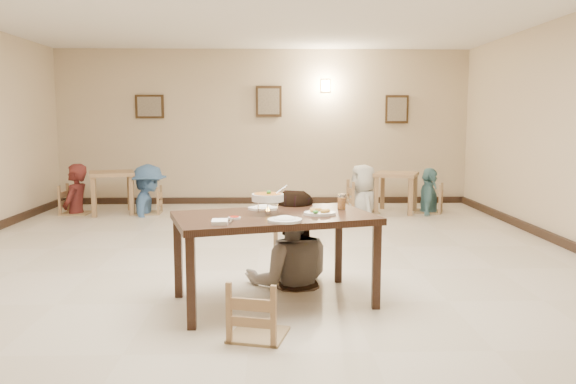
{
  "coord_description": "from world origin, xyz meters",
  "views": [
    {
      "loc": [
        0.19,
        -6.04,
        1.66
      ],
      "look_at": [
        0.33,
        -0.41,
        0.93
      ],
      "focal_mm": 35.0,
      "sensor_mm": 36.0,
      "label": 1
    }
  ],
  "objects_px": {
    "curry_warmer": "(268,198)",
    "bg_diner_d": "(430,168)",
    "main_table": "(274,224)",
    "bg_diner_a": "(74,164)",
    "bg_chair_rl": "(363,183)",
    "bg_diner_b": "(147,164)",
    "bg_chair_lr": "(148,188)",
    "bg_diner_c": "(364,165)",
    "chair_far": "(289,239)",
    "bg_table_left": "(112,179)",
    "chair_near": "(258,281)",
    "bg_chair_rr": "(429,185)",
    "main_diner": "(290,190)",
    "bg_chair_ll": "(75,187)",
    "bg_table_right": "(396,180)",
    "drink_glass": "(342,202)"
  },
  "relations": [
    {
      "from": "curry_warmer",
      "to": "bg_diner_d",
      "type": "xyz_separation_m",
      "value": [
        2.83,
        4.91,
        -0.16
      ]
    },
    {
      "from": "main_table",
      "to": "bg_diner_d",
      "type": "relative_size",
      "value": 1.21
    },
    {
      "from": "curry_warmer",
      "to": "bg_diner_a",
      "type": "height_order",
      "value": "bg_diner_a"
    },
    {
      "from": "bg_chair_rl",
      "to": "bg_diner_d",
      "type": "distance_m",
      "value": 1.21
    },
    {
      "from": "bg_diner_b",
      "to": "bg_diner_d",
      "type": "distance_m",
      "value": 4.99
    },
    {
      "from": "bg_chair_rl",
      "to": "bg_diner_a",
      "type": "distance_m",
      "value": 5.09
    },
    {
      "from": "bg_chair_lr",
      "to": "bg_diner_c",
      "type": "xyz_separation_m",
      "value": [
        3.81,
        0.03,
        0.41
      ]
    },
    {
      "from": "chair_far",
      "to": "bg_diner_a",
      "type": "relative_size",
      "value": 0.5
    },
    {
      "from": "main_table",
      "to": "curry_warmer",
      "type": "height_order",
      "value": "curry_warmer"
    },
    {
      "from": "bg_diner_d",
      "to": "main_table",
      "type": "bearing_deg",
      "value": 168.57
    },
    {
      "from": "curry_warmer",
      "to": "bg_table_left",
      "type": "relative_size",
      "value": 0.34
    },
    {
      "from": "chair_near",
      "to": "bg_chair_lr",
      "type": "distance_m",
      "value": 6.09
    },
    {
      "from": "bg_chair_lr",
      "to": "bg_chair_rr",
      "type": "height_order",
      "value": "bg_chair_rr"
    },
    {
      "from": "main_table",
      "to": "bg_diner_c",
      "type": "bearing_deg",
      "value": 55.94
    },
    {
      "from": "main_diner",
      "to": "bg_chair_lr",
      "type": "bearing_deg",
      "value": -63.61
    },
    {
      "from": "bg_diner_d",
      "to": "bg_chair_lr",
      "type": "bearing_deg",
      "value": 108.04
    },
    {
      "from": "bg_diner_a",
      "to": "bg_chair_ll",
      "type": "bearing_deg",
      "value": 6.47
    },
    {
      "from": "bg_chair_lr",
      "to": "bg_diner_b",
      "type": "distance_m",
      "value": 0.42
    },
    {
      "from": "chair_far",
      "to": "bg_chair_rl",
      "type": "bearing_deg",
      "value": 82.61
    },
    {
      "from": "bg_table_right",
      "to": "main_diner",
      "type": "bearing_deg",
      "value": -115.04
    },
    {
      "from": "main_table",
      "to": "main_diner",
      "type": "relative_size",
      "value": 1.01
    },
    {
      "from": "bg_table_left",
      "to": "bg_chair_ll",
      "type": "height_order",
      "value": "bg_chair_ll"
    },
    {
      "from": "main_diner",
      "to": "drink_glass",
      "type": "relative_size",
      "value": 12.79
    },
    {
      "from": "curry_warmer",
      "to": "drink_glass",
      "type": "height_order",
      "value": "curry_warmer"
    },
    {
      "from": "bg_chair_lr",
      "to": "main_diner",
      "type": "bearing_deg",
      "value": 26.82
    },
    {
      "from": "bg_diner_b",
      "to": "drink_glass",
      "type": "bearing_deg",
      "value": -153.18
    },
    {
      "from": "main_table",
      "to": "bg_table_right",
      "type": "height_order",
      "value": "main_table"
    },
    {
      "from": "bg_table_left",
      "to": "bg_chair_rr",
      "type": "xyz_separation_m",
      "value": [
        5.62,
        -0.02,
        -0.12
      ]
    },
    {
      "from": "bg_diner_a",
      "to": "chair_near",
      "type": "bearing_deg",
      "value": 36.96
    },
    {
      "from": "bg_diner_c",
      "to": "bg_diner_d",
      "type": "height_order",
      "value": "bg_diner_c"
    },
    {
      "from": "chair_far",
      "to": "bg_chair_ll",
      "type": "distance_m",
      "value": 5.56
    },
    {
      "from": "chair_near",
      "to": "bg_diner_c",
      "type": "xyz_separation_m",
      "value": [
        1.72,
        5.74,
        0.42
      ]
    },
    {
      "from": "bg_chair_rl",
      "to": "chair_near",
      "type": "bearing_deg",
      "value": 158.07
    },
    {
      "from": "main_diner",
      "to": "bg_chair_rr",
      "type": "bearing_deg",
      "value": -123.73
    },
    {
      "from": "bg_chair_ll",
      "to": "main_table",
      "type": "bearing_deg",
      "value": -143.7
    },
    {
      "from": "chair_near",
      "to": "bg_diner_b",
      "type": "distance_m",
      "value": 6.1
    },
    {
      "from": "bg_diner_b",
      "to": "bg_diner_c",
      "type": "bearing_deg",
      "value": -94.28
    },
    {
      "from": "bg_chair_rr",
      "to": "main_table",
      "type": "bearing_deg",
      "value": -7.71
    },
    {
      "from": "bg_table_left",
      "to": "bg_table_right",
      "type": "height_order",
      "value": "bg_table_left"
    },
    {
      "from": "main_table",
      "to": "bg_diner_a",
      "type": "bearing_deg",
      "value": 109.21
    },
    {
      "from": "bg_chair_rl",
      "to": "bg_diner_b",
      "type": "xyz_separation_m",
      "value": [
        -3.81,
        -0.03,
        0.34
      ]
    },
    {
      "from": "bg_table_right",
      "to": "bg_diner_a",
      "type": "relative_size",
      "value": 0.52
    },
    {
      "from": "bg_diner_d",
      "to": "bg_chair_rr",
      "type": "bearing_deg",
      "value": 62.96
    },
    {
      "from": "drink_glass",
      "to": "bg_diner_c",
      "type": "height_order",
      "value": "bg_diner_c"
    },
    {
      "from": "curry_warmer",
      "to": "bg_chair_rr",
      "type": "distance_m",
      "value": 5.69
    },
    {
      "from": "chair_far",
      "to": "bg_table_left",
      "type": "relative_size",
      "value": 0.96
    },
    {
      "from": "chair_near",
      "to": "bg_table_left",
      "type": "height_order",
      "value": "chair_near"
    },
    {
      "from": "bg_chair_lr",
      "to": "bg_diner_b",
      "type": "relative_size",
      "value": 0.52
    },
    {
      "from": "curry_warmer",
      "to": "bg_chair_rl",
      "type": "bearing_deg",
      "value": 71.47
    },
    {
      "from": "bg_chair_ll",
      "to": "bg_table_left",
      "type": "bearing_deg",
      "value": -85.37
    }
  ]
}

